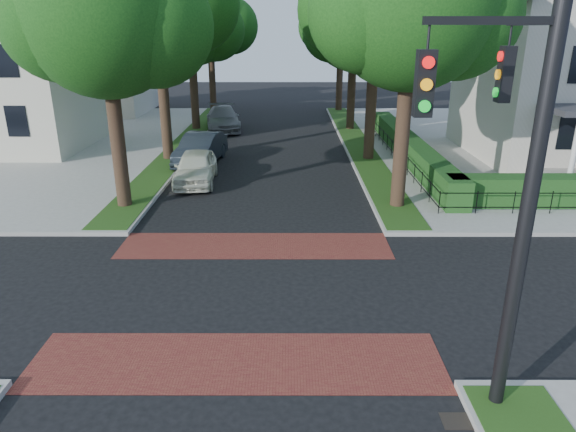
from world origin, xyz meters
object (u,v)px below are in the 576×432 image
object	(u,v)px
parked_car_middle	(201,149)
parked_car_rear	(223,119)
traffic_signal	(517,166)
parked_car_front	(196,167)

from	to	relation	value
parked_car_middle	parked_car_rear	world-z (taller)	parked_car_rear
traffic_signal	parked_car_middle	size ratio (longest dim) A/B	1.63
traffic_signal	parked_car_front	world-z (taller)	traffic_signal
parked_car_middle	parked_car_rear	size ratio (longest dim) A/B	0.88
parked_car_front	traffic_signal	bearing A→B (deg)	-64.99
parked_car_front	parked_car_rear	distance (m)	13.62
traffic_signal	parked_car_rear	bearing A→B (deg)	106.48
parked_car_front	parked_car_rear	bearing A→B (deg)	88.28
parked_car_front	parked_car_rear	world-z (taller)	parked_car_rear
parked_car_rear	parked_car_middle	bearing A→B (deg)	-99.47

